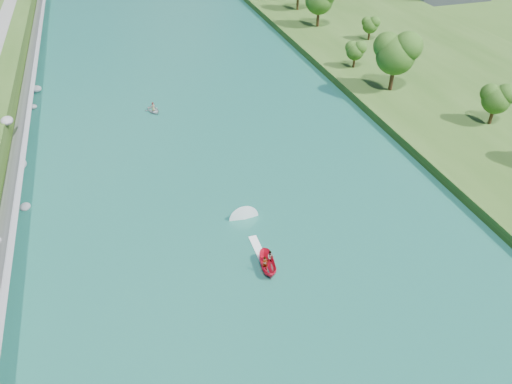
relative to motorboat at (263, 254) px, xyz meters
name	(u,v)px	position (x,y,z in m)	size (l,w,h in m)	color
ground	(267,282)	(-0.62, -3.38, -0.75)	(260.00, 260.00, 0.00)	#2D5119
river_water	(220,178)	(-0.62, 16.62, -0.70)	(55.00, 240.00, 0.10)	#17584D
riprap_bank	(9,204)	(-26.48, 16.03, 1.06)	(4.44, 236.00, 4.35)	slate
trees_east	(459,87)	(37.63, 20.28, 5.92)	(15.96, 140.56, 11.85)	#184612
motorboat	(263,254)	(0.00, 0.00, 0.00)	(3.60, 18.85, 2.06)	red
raft	(153,110)	(-6.45, 39.00, -0.26)	(3.07, 3.68, 1.67)	#93969B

